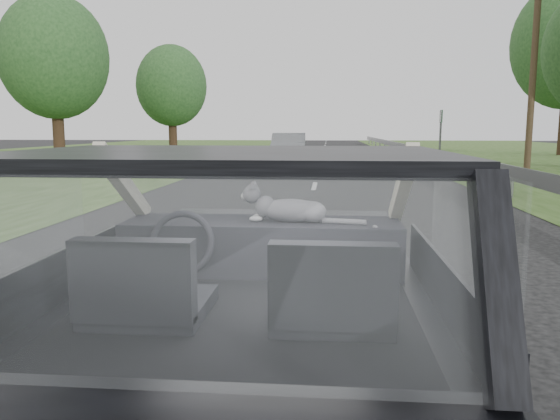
% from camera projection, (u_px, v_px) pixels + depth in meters
% --- Properties ---
extents(subject_car, '(1.80, 4.00, 1.45)m').
position_uv_depth(subject_car, '(247.00, 300.00, 2.58)').
color(subject_car, black).
rests_on(subject_car, ground).
extents(dashboard, '(1.58, 0.45, 0.30)m').
position_uv_depth(dashboard, '(263.00, 246.00, 3.18)').
color(dashboard, black).
rests_on(dashboard, subject_car).
extents(driver_seat, '(0.50, 0.72, 0.42)m').
position_uv_depth(driver_seat, '(143.00, 283.00, 2.31)').
color(driver_seat, black).
rests_on(driver_seat, subject_car).
extents(passenger_seat, '(0.50, 0.72, 0.42)m').
position_uv_depth(passenger_seat, '(332.00, 288.00, 2.24)').
color(passenger_seat, black).
rests_on(passenger_seat, subject_car).
extents(steering_wheel, '(0.36, 0.36, 0.04)m').
position_uv_depth(steering_wheel, '(182.00, 243.00, 2.91)').
color(steering_wheel, black).
rests_on(steering_wheel, dashboard).
extents(cat, '(0.53, 0.22, 0.23)m').
position_uv_depth(cat, '(291.00, 209.00, 3.10)').
color(cat, gray).
rests_on(cat, dashboard).
extents(guardrail, '(0.05, 90.00, 0.32)m').
position_uv_depth(guardrail, '(506.00, 172.00, 12.07)').
color(guardrail, gray).
rests_on(guardrail, ground).
extents(other_car, '(1.78, 4.15, 1.34)m').
position_uv_depth(other_car, '(289.00, 149.00, 23.44)').
color(other_car, '#A0A3A8').
rests_on(other_car, ground).
extents(highway_sign, '(0.19, 0.94, 2.35)m').
position_uv_depth(highway_sign, '(440.00, 136.00, 24.73)').
color(highway_sign, '#184F2A').
rests_on(highway_sign, ground).
extents(utility_pole, '(0.31, 0.31, 7.41)m').
position_uv_depth(utility_pole, '(533.00, 69.00, 20.16)').
color(utility_pole, brown).
rests_on(utility_pole, ground).
extents(tree_5, '(5.78, 5.78, 7.14)m').
position_uv_depth(tree_5, '(56.00, 82.00, 24.13)').
color(tree_5, '#1D421C').
rests_on(tree_5, ground).
extents(tree_6, '(4.47, 4.47, 6.11)m').
position_uv_depth(tree_6, '(172.00, 102.00, 31.57)').
color(tree_6, '#1D421C').
rests_on(tree_6, ground).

